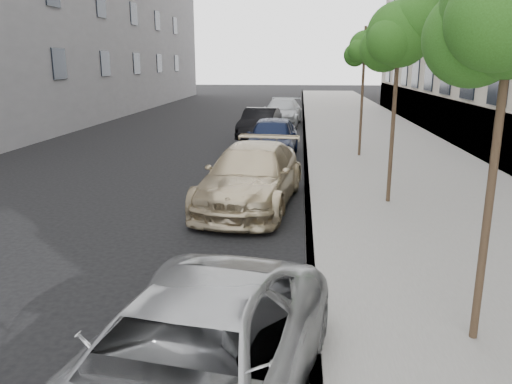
# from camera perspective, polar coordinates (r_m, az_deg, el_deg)

# --- Properties ---
(sidewalk) EXTENTS (6.40, 72.00, 0.14)m
(sidewalk) POSITION_cam_1_polar(r_m,az_deg,el_deg) (28.84, 11.78, 7.34)
(sidewalk) COLOR gray
(sidewalk) RESTS_ON ground
(curb) EXTENTS (0.15, 72.00, 0.14)m
(curb) POSITION_cam_1_polar(r_m,az_deg,el_deg) (28.65, 5.51, 7.53)
(curb) COLOR #9E9B93
(curb) RESTS_ON ground
(tree_mid) EXTENTS (1.83, 1.63, 4.95)m
(tree_mid) POSITION_cam_1_polar(r_m,az_deg,el_deg) (12.66, 16.17, 16.92)
(tree_mid) COLOR #38281C
(tree_mid) RESTS_ON sidewalk
(tree_far) EXTENTS (1.52, 1.32, 4.72)m
(tree_far) POSITION_cam_1_polar(r_m,az_deg,el_deg) (19.08, 12.40, 15.92)
(tree_far) COLOR #38281C
(tree_far) RESTS_ON sidewalk
(minivan) EXTENTS (3.04, 5.19, 1.35)m
(minivan) POSITION_cam_1_polar(r_m,az_deg,el_deg) (5.13, -7.89, -19.50)
(minivan) COLOR #A2A4A6
(minivan) RESTS_ON ground
(suv) EXTENTS (2.74, 5.46, 1.52)m
(suv) POSITION_cam_1_polar(r_m,az_deg,el_deg) (12.65, -0.51, 1.86)
(suv) COLOR tan
(suv) RESTS_ON ground
(sedan_blue) EXTENTS (2.00, 4.62, 1.55)m
(sedan_blue) POSITION_cam_1_polar(r_m,az_deg,el_deg) (19.17, 1.89, 6.25)
(sedan_blue) COLOR black
(sedan_blue) RESTS_ON ground
(sedan_black) EXTENTS (1.96, 4.46, 1.43)m
(sedan_black) POSITION_cam_1_polar(r_m,az_deg,el_deg) (24.22, 0.47, 7.85)
(sedan_black) COLOR black
(sedan_black) RESTS_ON ground
(sedan_rear) EXTENTS (2.46, 5.31, 1.50)m
(sedan_rear) POSITION_cam_1_polar(r_m,az_deg,el_deg) (29.48, 3.02, 9.10)
(sedan_rear) COLOR #A2A6AA
(sedan_rear) RESTS_ON ground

